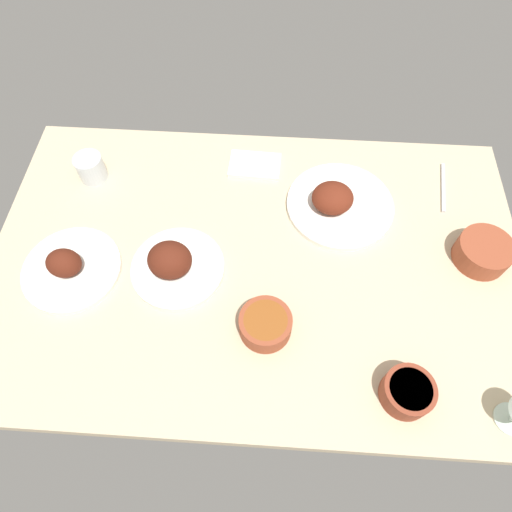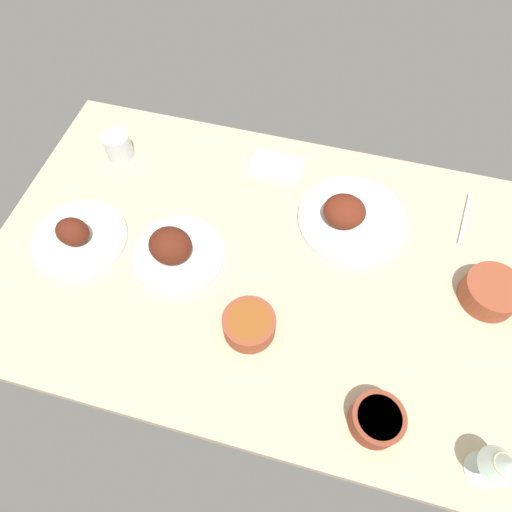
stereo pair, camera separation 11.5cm
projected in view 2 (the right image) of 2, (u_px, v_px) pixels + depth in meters
dining_table at (256, 264)px, 118.53cm from camera, size 140.00×90.00×4.00cm
plate_near_viewer at (349, 216)px, 120.92cm from camera, size 29.83×29.83×8.99cm
plate_center_main at (78, 237)px, 117.90cm from camera, size 25.11×25.11×8.92cm
plate_far_side at (174, 250)px, 114.32cm from camera, size 23.95×23.95×10.46cm
bowl_sauce at (377, 420)px, 93.31cm from camera, size 11.25×11.25×5.99cm
bowl_potatoes at (491, 292)px, 108.33cm from camera, size 13.93×13.93×6.28cm
bowl_soup at (249, 324)px, 104.28cm from camera, size 12.52×12.52×5.77cm
wine_glass at (503, 465)px, 82.84cm from camera, size 7.60×7.60×14.00cm
water_tumbler at (118, 146)px, 132.43cm from camera, size 7.97×7.97×7.65cm
folded_napkin at (276, 166)px, 132.51cm from camera, size 15.47×10.66×1.20cm
fork_loose at (465, 218)px, 123.11cm from camera, size 3.34×17.91×0.80cm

